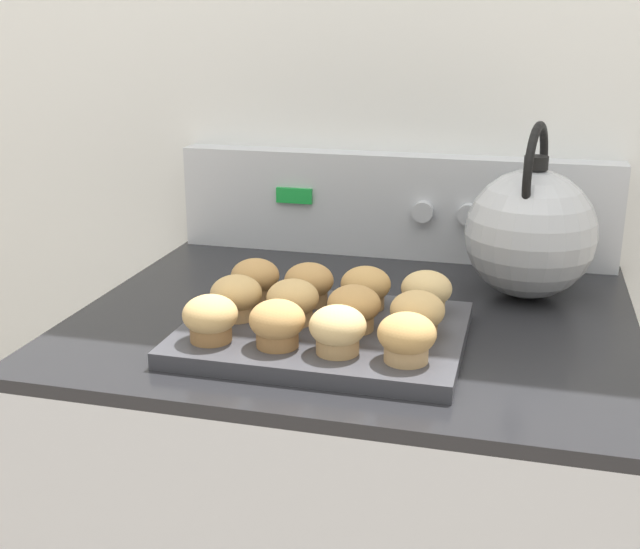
% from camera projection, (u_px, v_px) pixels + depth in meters
% --- Properties ---
extents(wall_back, '(8.00, 0.05, 2.40)m').
position_uv_depth(wall_back, '(401.00, 101.00, 1.43)').
color(wall_back, silver).
rests_on(wall_back, ground_plane).
extents(control_panel, '(0.78, 0.07, 0.18)m').
position_uv_depth(control_panel, '(394.00, 205.00, 1.44)').
color(control_panel, '#B7BABF').
rests_on(control_panel, stove_range).
extents(muffin_pan, '(0.37, 0.29, 0.02)m').
position_uv_depth(muffin_pan, '(324.00, 334.00, 1.07)').
color(muffin_pan, '#38383D').
rests_on(muffin_pan, stove_range).
extents(muffin_r0_c0, '(0.07, 0.07, 0.06)m').
position_uv_depth(muffin_r0_c0, '(210.00, 318.00, 1.01)').
color(muffin_r0_c0, olive).
rests_on(muffin_r0_c0, muffin_pan).
extents(muffin_r0_c1, '(0.07, 0.07, 0.06)m').
position_uv_depth(muffin_r0_c1, '(277.00, 323.00, 1.00)').
color(muffin_r0_c1, olive).
rests_on(muffin_r0_c1, muffin_pan).
extents(muffin_r0_c2, '(0.07, 0.07, 0.06)m').
position_uv_depth(muffin_r0_c2, '(338.00, 330.00, 0.98)').
color(muffin_r0_c2, tan).
rests_on(muffin_r0_c2, muffin_pan).
extents(muffin_r0_c3, '(0.07, 0.07, 0.06)m').
position_uv_depth(muffin_r0_c3, '(407.00, 338.00, 0.95)').
color(muffin_r0_c3, tan).
rests_on(muffin_r0_c3, muffin_pan).
extents(muffin_r1_c0, '(0.07, 0.07, 0.06)m').
position_uv_depth(muffin_r1_c0, '(236.00, 297.00, 1.09)').
color(muffin_r1_c0, tan).
rests_on(muffin_r1_c0, muffin_pan).
extents(muffin_r1_c1, '(0.07, 0.07, 0.06)m').
position_uv_depth(muffin_r1_c1, '(293.00, 301.00, 1.07)').
color(muffin_r1_c1, tan).
rests_on(muffin_r1_c1, muffin_pan).
extents(muffin_r1_c2, '(0.07, 0.07, 0.06)m').
position_uv_depth(muffin_r1_c2, '(354.00, 308.00, 1.05)').
color(muffin_r1_c2, tan).
rests_on(muffin_r1_c2, muffin_pan).
extents(muffin_r1_c3, '(0.07, 0.07, 0.06)m').
position_uv_depth(muffin_r1_c3, '(417.00, 314.00, 1.03)').
color(muffin_r1_c3, olive).
rests_on(muffin_r1_c3, muffin_pan).
extents(muffin_r2_c0, '(0.07, 0.07, 0.06)m').
position_uv_depth(muffin_r2_c0, '(255.00, 279.00, 1.16)').
color(muffin_r2_c0, '#A37A4C').
rests_on(muffin_r2_c0, muffin_pan).
extents(muffin_r2_c1, '(0.07, 0.07, 0.06)m').
position_uv_depth(muffin_r2_c1, '(309.00, 284.00, 1.14)').
color(muffin_r2_c1, '#A37A4C').
rests_on(muffin_r2_c1, muffin_pan).
extents(muffin_r2_c2, '(0.07, 0.07, 0.06)m').
position_uv_depth(muffin_r2_c2, '(366.00, 287.00, 1.13)').
color(muffin_r2_c2, '#A37A4C').
rests_on(muffin_r2_c2, muffin_pan).
extents(muffin_r2_c3, '(0.07, 0.07, 0.06)m').
position_uv_depth(muffin_r2_c3, '(426.00, 292.00, 1.11)').
color(muffin_r2_c3, tan).
rests_on(muffin_r2_c3, muffin_pan).
extents(tea_kettle, '(0.20, 0.23, 0.27)m').
position_uv_depth(tea_kettle, '(531.00, 231.00, 1.22)').
color(tea_kettle, '#ADAFB5').
rests_on(tea_kettle, stove_range).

